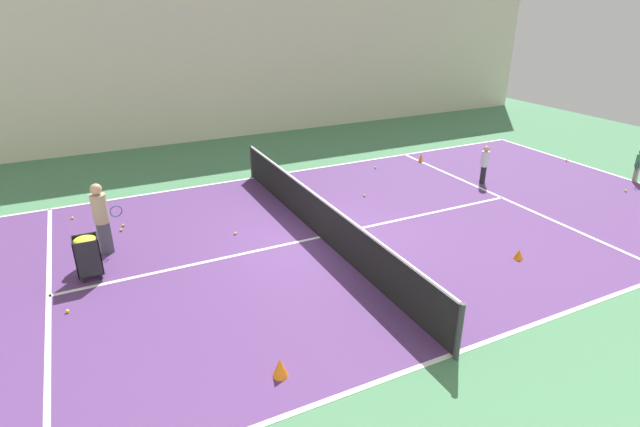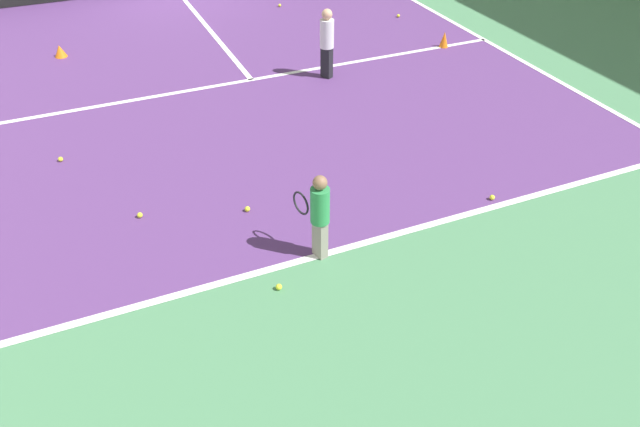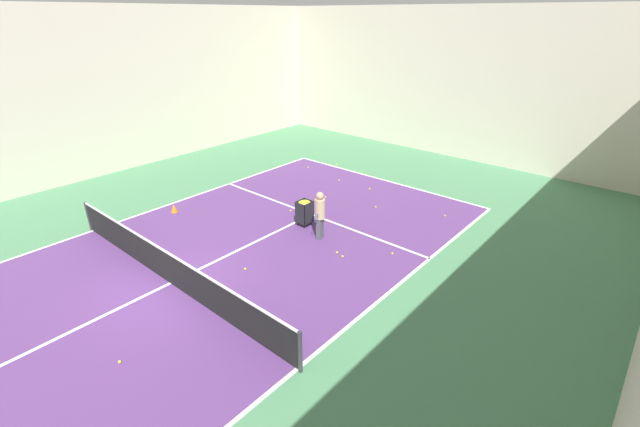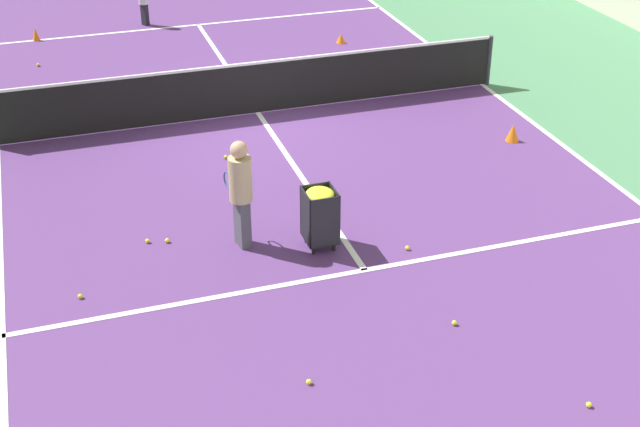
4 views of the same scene
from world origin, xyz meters
name	(u,v)px [view 4 (image 4 of 4)]	position (x,y,z in m)	size (l,w,h in m)	color
ground_plane	(258,113)	(0.00, 0.00, 0.00)	(36.84, 36.84, 0.00)	#477F56
court_playing_area	(258,113)	(0.00, 0.00, 0.00)	(9.94, 21.98, 0.00)	#563370
line_sideline_left	(482,85)	(-4.97, 0.00, 0.01)	(0.10, 21.98, 0.00)	white
line_service_near	(198,25)	(0.00, -6.04, 0.01)	(9.94, 0.10, 0.00)	white
line_service_far	(365,270)	(0.00, 6.04, 0.01)	(9.94, 0.10, 0.00)	white
line_centre_service	(258,113)	(0.00, 0.00, 0.01)	(0.10, 12.09, 0.00)	white
tennis_net	(257,87)	(0.00, 0.00, 0.56)	(10.24, 0.10, 1.07)	#2D2D33
coach_at_net	(240,187)	(1.48, 4.81, 0.98)	(0.40, 0.68, 1.70)	#4C4C56
ball_cart	(320,208)	(0.40, 5.21, 0.66)	(0.46, 0.50, 0.96)	black
training_cone_0	(341,38)	(-3.00, -3.57, 0.12)	(0.23, 0.23, 0.23)	orange
training_cone_1	(513,133)	(-4.17, 2.75, 0.17)	(0.25, 0.25, 0.33)	orange
training_cone_2	(36,34)	(3.99, -6.05, 0.16)	(0.18, 0.18, 0.30)	orange
tennis_ball_1	(38,65)	(4.04, -4.15, 0.04)	(0.07, 0.07, 0.07)	yellow
tennis_ball_3	(148,241)	(2.84, 4.32, 0.04)	(0.07, 0.07, 0.07)	yellow
tennis_ball_4	(589,405)	(-1.44, 9.54, 0.04)	(0.07, 0.07, 0.07)	yellow
tennis_ball_6	(226,157)	(1.08, 1.84, 0.04)	(0.07, 0.07, 0.07)	yellow
tennis_ball_8	(167,241)	(2.56, 4.40, 0.04)	(0.07, 0.07, 0.07)	yellow
tennis_ball_9	(407,248)	(-0.80, 5.72, 0.04)	(0.07, 0.07, 0.07)	yellow
tennis_ball_11	(145,80)	(1.89, -2.42, 0.04)	(0.07, 0.07, 0.07)	yellow
tennis_ball_12	(309,382)	(1.50, 8.16, 0.04)	(0.07, 0.07, 0.07)	yellow
tennis_ball_13	(80,296)	(3.93, 5.49, 0.04)	(0.07, 0.07, 0.07)	yellow
tennis_ball_16	(454,323)	(-0.65, 7.63, 0.04)	(0.07, 0.07, 0.07)	yellow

